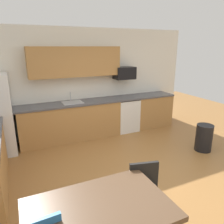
% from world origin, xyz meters
% --- Properties ---
extents(ground_plane, '(12.00, 12.00, 0.00)m').
position_xyz_m(ground_plane, '(0.00, 0.00, 0.00)').
color(ground_plane, '#9E6B38').
extents(wall_back, '(5.80, 0.10, 2.70)m').
position_xyz_m(wall_back, '(0.00, 2.65, 1.35)').
color(wall_back, white).
rests_on(wall_back, ground).
extents(cabinet_run_back, '(2.46, 0.60, 0.90)m').
position_xyz_m(cabinet_run_back, '(-0.52, 2.30, 0.45)').
color(cabinet_run_back, '#AD7A42').
rests_on(cabinet_run_back, ground).
extents(cabinet_run_back_right, '(1.09, 0.60, 0.90)m').
position_xyz_m(cabinet_run_back_right, '(1.85, 2.30, 0.45)').
color(cabinet_run_back_right, '#AD7A42').
rests_on(cabinet_run_back_right, ground).
extents(countertop_back, '(4.80, 0.64, 0.04)m').
position_xyz_m(countertop_back, '(0.00, 2.30, 0.92)').
color(countertop_back, '#4C4C51').
rests_on(countertop_back, cabinet_run_back).
extents(upper_cabinets_back, '(2.20, 0.34, 0.70)m').
position_xyz_m(upper_cabinets_back, '(-0.30, 2.43, 1.90)').
color(upper_cabinets_back, '#AD7A42').
extents(oven_range, '(0.60, 0.60, 0.91)m').
position_xyz_m(oven_range, '(1.01, 2.30, 0.46)').
color(oven_range, white).
rests_on(oven_range, ground).
extents(microwave, '(0.54, 0.36, 0.32)m').
position_xyz_m(microwave, '(1.01, 2.40, 1.57)').
color(microwave, black).
extents(sink_basin, '(0.48, 0.40, 0.14)m').
position_xyz_m(sink_basin, '(-0.46, 2.30, 0.88)').
color(sink_basin, '#A5A8AD').
rests_on(sink_basin, countertop_back).
extents(sink_faucet, '(0.02, 0.02, 0.24)m').
position_xyz_m(sink_faucet, '(-0.46, 2.48, 1.04)').
color(sink_faucet, '#B2B5BA').
rests_on(sink_faucet, countertop_back).
extents(dining_table, '(1.40, 0.90, 0.77)m').
position_xyz_m(dining_table, '(-1.12, -1.13, 0.71)').
color(dining_table, brown).
rests_on(dining_table, ground).
extents(chair_near_table, '(0.48, 0.48, 0.85)m').
position_xyz_m(chair_near_table, '(-0.37, -0.82, 0.50)').
color(chair_near_table, black).
rests_on(chair_near_table, ground).
extents(trash_bin, '(0.36, 0.36, 0.60)m').
position_xyz_m(trash_bin, '(2.00, 0.45, 0.30)').
color(trash_bin, black).
rests_on(trash_bin, ground).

